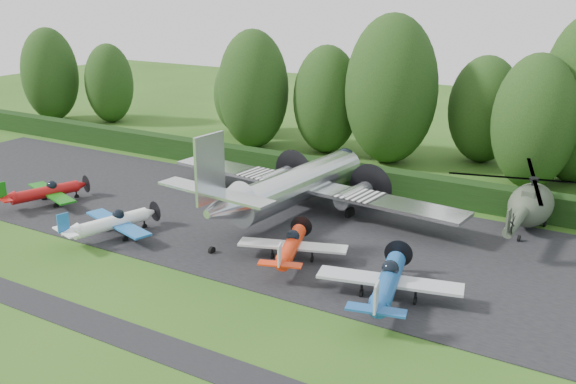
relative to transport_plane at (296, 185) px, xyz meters
The scene contains 18 objects.
ground 13.68m from the transport_plane, 103.24° to the right, with size 160.00×160.00×0.00m, color #274F16.
apron 4.93m from the transport_plane, 134.56° to the right, with size 70.00×18.00×0.01m, color black.
taxiway_verge 19.51m from the transport_plane, 99.18° to the right, with size 70.00×2.00×0.00m, color black.
hedgerow 8.73m from the transport_plane, 111.47° to the left, with size 90.00×1.60×2.00m, color black.
transport_plane is the anchor object (origin of this frame).
light_plane_red 19.30m from the transport_plane, 155.21° to the right, with size 6.50×6.84×2.50m.
light_plane_white 13.27m from the transport_plane, 128.65° to the right, with size 6.67×7.01×2.56m.
light_plane_orange 8.76m from the transport_plane, 61.93° to the right, with size 6.72×7.07×2.58m.
light_plane_blue 14.72m from the transport_plane, 40.69° to the right, with size 7.79×8.19×2.99m.
helicopter 16.41m from the transport_plane, 20.36° to the left, with size 11.28×13.21×3.63m.
tree_0 20.68m from the transport_plane, 48.97° to the left, with size 6.81×6.81×11.10m.
tree_1 18.59m from the transport_plane, 110.59° to the left, with size 6.58×6.58×10.65m.
tree_3 27.14m from the transport_plane, 133.02° to the left, with size 6.13×6.13×8.81m.
tree_5 17.50m from the transport_plane, 88.76° to the left, with size 8.52×8.52×13.80m.
tree_6 20.87m from the transport_plane, 132.18° to the left, with size 7.16×7.16×12.00m.
tree_8 39.66m from the transport_plane, 154.66° to the left, with size 5.72×5.72×9.45m.
tree_9 45.26m from the transport_plane, 161.69° to the left, with size 6.76×6.76×11.24m.
tree_10 23.13m from the transport_plane, 70.04° to the left, with size 6.68×6.68×10.03m.
Camera 1 is at (25.31, -25.54, 16.30)m, focal length 40.00 mm.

